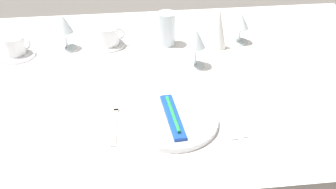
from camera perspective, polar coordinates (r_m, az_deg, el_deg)
dining_table at (r=1.48m, az=-1.52°, el=0.03°), size 1.80×1.11×0.74m
dinner_plate at (r=1.21m, az=0.65°, el=-3.64°), size 0.27×0.27×0.02m
toothbrush_package at (r=1.20m, az=0.66°, el=-3.01°), size 0.05×0.21×0.02m
fork_outer at (r=1.23m, az=-7.31°, el=-3.70°), size 0.03×0.20×0.00m
dinner_knife at (r=1.25m, az=8.01°, el=-3.04°), size 0.02×0.22×0.00m
spoon_soup at (r=1.28m, az=9.02°, el=-2.18°), size 0.03×0.21×0.01m
saucer_left at (r=1.63m, az=-8.18°, el=6.80°), size 0.12×0.12×0.01m
coffee_cup_left at (r=1.61m, az=-8.24°, el=8.10°), size 0.11×0.08×0.07m
saucer_right at (r=1.65m, az=-20.20°, el=5.18°), size 0.14×0.14×0.01m
coffee_cup_right at (r=1.63m, az=-20.41°, el=6.39°), size 0.10×0.08×0.07m
wine_glass_centre at (r=1.64m, az=10.05°, el=9.71°), size 0.07×0.07×0.12m
wine_glass_left at (r=1.61m, az=-14.19°, el=9.16°), size 0.07×0.07×0.14m
wine_glass_right at (r=1.44m, az=3.93°, el=7.45°), size 0.07×0.07×0.15m
drink_tumbler at (r=1.61m, az=-0.22°, el=8.83°), size 0.07×0.07×0.13m
napkin_folded at (r=1.59m, az=7.00°, el=9.10°), size 0.07×0.07×0.16m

